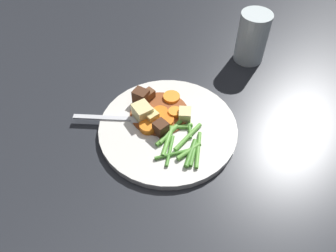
{
  "coord_description": "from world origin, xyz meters",
  "views": [
    {
      "loc": [
        -0.26,
        0.32,
        0.49
      ],
      "look_at": [
        0.0,
        0.0,
        0.01
      ],
      "focal_mm": 35.23,
      "sensor_mm": 36.0,
      "label": 1
    }
  ],
  "objects": [
    {
      "name": "stew_sauce",
      "position": [
        0.03,
        -0.01,
        0.01
      ],
      "size": [
        0.12,
        0.12,
        0.0
      ],
      "primitive_type": "cylinder",
      "color": "brown",
      "rests_on": "dinner_plate"
    },
    {
      "name": "green_bean_1",
      "position": [
        -0.05,
        -0.0,
        0.02
      ],
      "size": [
        0.01,
        0.08,
        0.01
      ],
      "primitive_type": "cylinder",
      "rotation": [
        0.0,
        1.57,
        4.71
      ],
      "color": "#66AD42",
      "rests_on": "dinner_plate"
    },
    {
      "name": "meat_chunk_1",
      "position": [
        0.08,
        -0.03,
        0.02
      ],
      "size": [
        0.02,
        0.03,
        0.02
      ],
      "primitive_type": "cube",
      "rotation": [
        0.0,
        0.0,
        4.62
      ],
      "color": "brown",
      "rests_on": "dinner_plate"
    },
    {
      "name": "green_bean_7",
      "position": [
        -0.07,
        0.03,
        0.02
      ],
      "size": [
        0.03,
        0.06,
        0.01
      ],
      "primitive_type": "cylinder",
      "rotation": [
        0.0,
        1.57,
        5.08
      ],
      "color": "#4C8E33",
      "rests_on": "dinner_plate"
    },
    {
      "name": "green_bean_11",
      "position": [
        -0.01,
        0.0,
        0.02
      ],
      "size": [
        0.05,
        0.04,
        0.01
      ],
      "primitive_type": "cylinder",
      "rotation": [
        0.0,
        1.57,
        3.84
      ],
      "color": "#599E38",
      "rests_on": "dinner_plate"
    },
    {
      "name": "carrot_slice_2",
      "position": [
        0.01,
        -0.03,
        0.02
      ],
      "size": [
        0.04,
        0.04,
        0.01
      ],
      "primitive_type": "cylinder",
      "rotation": [
        0.0,
        0.0,
        5.69
      ],
      "color": "orange",
      "rests_on": "dinner_plate"
    },
    {
      "name": "potato_chunk_1",
      "position": [
        0.05,
        0.01,
        0.03
      ],
      "size": [
        0.04,
        0.04,
        0.03
      ],
      "primitive_type": "cube",
      "rotation": [
        0.0,
        0.0,
        1.25
      ],
      "color": "#EAD68C",
      "rests_on": "dinner_plate"
    },
    {
      "name": "potato_chunk_2",
      "position": [
        -0.01,
        -0.04,
        0.02
      ],
      "size": [
        0.03,
        0.03,
        0.02
      ],
      "primitive_type": "cube",
      "rotation": [
        0.0,
        0.0,
        5.32
      ],
      "color": "#EAD68C",
      "rests_on": "dinner_plate"
    },
    {
      "name": "green_bean_3",
      "position": [
        -0.04,
        0.05,
        0.02
      ],
      "size": [
        0.04,
        0.06,
        0.01
      ],
      "primitive_type": "cylinder",
      "rotation": [
        0.0,
        1.57,
        5.22
      ],
      "color": "#4C8E33",
      "rests_on": "dinner_plate"
    },
    {
      "name": "water_glass",
      "position": [
        -0.01,
        -0.3,
        0.06
      ],
      "size": [
        0.07,
        0.07,
        0.12
      ],
      "primitive_type": "cylinder",
      "color": "silver",
      "rests_on": "ground_plane"
    },
    {
      "name": "green_bean_10",
      "position": [
        -0.03,
        -0.03,
        0.02
      ],
      "size": [
        0.05,
        0.05,
        0.01
      ],
      "primitive_type": "cylinder",
      "rotation": [
        0.0,
        1.57,
        5.42
      ],
      "color": "#4C8E33",
      "rests_on": "dinner_plate"
    },
    {
      "name": "meat_chunk_2",
      "position": [
        0.0,
        0.02,
        0.03
      ],
      "size": [
        0.03,
        0.03,
        0.03
      ],
      "primitive_type": "cube",
      "rotation": [
        0.0,
        0.0,
        2.99
      ],
      "color": "#4C2B19",
      "rests_on": "dinner_plate"
    },
    {
      "name": "meat_chunk_0",
      "position": [
        0.08,
        -0.02,
        0.03
      ],
      "size": [
        0.03,
        0.03,
        0.03
      ],
      "primitive_type": "cube",
      "rotation": [
        0.0,
        0.0,
        3.29
      ],
      "color": "#4C2B19",
      "rests_on": "dinner_plate"
    },
    {
      "name": "carrot_slice_1",
      "position": [
        0.02,
        0.03,
        0.02
      ],
      "size": [
        0.04,
        0.04,
        0.01
      ],
      "primitive_type": "cylinder",
      "rotation": [
        0.0,
        0.0,
        4.73
      ],
      "color": "orange",
      "rests_on": "dinner_plate"
    },
    {
      "name": "potato_chunk_0",
      "position": [
        0.03,
        0.01,
        0.02
      ],
      "size": [
        0.03,
        0.03,
        0.02
      ],
      "primitive_type": "cube",
      "rotation": [
        0.0,
        0.0,
        1.38
      ],
      "color": "#E5CC7A",
      "rests_on": "dinner_plate"
    },
    {
      "name": "green_bean_2",
      "position": [
        -0.05,
        0.04,
        0.02
      ],
      "size": [
        0.05,
        0.07,
        0.01
      ],
      "primitive_type": "cylinder",
      "rotation": [
        0.0,
        1.57,
        4.11
      ],
      "color": "#4C8E33",
      "rests_on": "dinner_plate"
    },
    {
      "name": "ground_plane",
      "position": [
        0.0,
        0.0,
        0.0
      ],
      "size": [
        3.0,
        3.0,
        0.0
      ],
      "primitive_type": "plane",
      "color": "#26282D"
    },
    {
      "name": "green_bean_0",
      "position": [
        -0.02,
        -0.01,
        0.02
      ],
      "size": [
        0.04,
        0.05,
        0.01
      ],
      "primitive_type": "cylinder",
      "rotation": [
        0.0,
        1.57,
        4.02
      ],
      "color": "#599E38",
      "rests_on": "dinner_plate"
    },
    {
      "name": "green_bean_9",
      "position": [
        -0.07,
        0.03,
        0.02
      ],
      "size": [
        0.02,
        0.05,
        0.01
      ],
      "primitive_type": "cylinder",
      "rotation": [
        0.0,
        1.57,
        4.49
      ],
      "color": "#66AD42",
      "rests_on": "dinner_plate"
    },
    {
      "name": "green_bean_8",
      "position": [
        -0.08,
        0.03,
        0.02
      ],
      "size": [
        0.03,
        0.05,
        0.01
      ],
      "primitive_type": "cylinder",
      "rotation": [
        0.0,
        1.57,
        5.16
      ],
      "color": "#4C8E33",
      "rests_on": "dinner_plate"
    },
    {
      "name": "carrot_slice_0",
      "position": [
        0.04,
        -0.06,
        0.02
      ],
      "size": [
        0.04,
        0.04,
        0.01
      ],
      "primitive_type": "cylinder",
      "rotation": [
        0.0,
        0.0,
        2.77
      ],
      "color": "orange",
      "rests_on": "dinner_plate"
    },
    {
      "name": "carrot_slice_4",
      "position": [
        0.03,
        -0.02,
        0.02
      ],
      "size": [
        0.04,
        0.04,
        0.01
      ],
      "primitive_type": "cylinder",
      "rotation": [
        0.0,
        0.0,
        6.08
      ],
      "color": "orange",
      "rests_on": "dinner_plate"
    },
    {
      "name": "green_bean_6",
      "position": [
        -0.02,
        0.03,
        0.02
      ],
      "size": [
        0.04,
        0.06,
        0.01
      ],
      "primitive_type": "cylinder",
      "rotation": [
        0.0,
        1.57,
        5.14
      ],
      "color": "#66AD42",
      "rests_on": "dinner_plate"
    },
    {
      "name": "green_bean_12",
      "position": [
        -0.01,
        0.01,
        0.02
      ],
      "size": [
        0.01,
        0.07,
        0.01
      ],
      "primitive_type": "cylinder",
      "rotation": [
        0.0,
        1.57,
        4.76
      ],
      "color": "#66AD42",
      "rests_on": "dinner_plate"
    },
    {
      "name": "green_bean_5",
      "position": [
        -0.02,
        0.02,
        0.02
      ],
      "size": [
        0.01,
        0.06,
        0.01
      ],
      "primitive_type": "cylinder",
      "rotation": [
        0.0,
        1.57,
        4.68
      ],
      "color": "#599E38",
      "rests_on": "dinner_plate"
    },
    {
      "name": "carrot_slice_3",
      "position": [
        0.01,
        -0.01,
        0.02
      ],
      "size": [
        0.04,
        0.04,
        0.01
      ],
      "primitive_type": "cylinder",
      "rotation": [
        0.0,
        0.0,
        4.87
      ],
      "color": "orange",
      "rests_on": "dinner_plate"
    },
    {
      "name": "dinner_plate",
      "position": [
        0.0,
        0.0,
        0.01
      ],
      "size": [
        0.27,
        0.27,
        0.01
      ],
      "primitive_type": "cylinder",
      "color": "white",
      "rests_on": "ground_plane"
    },
    {
      "name": "fork",
      "position": [
        0.08,
        0.04,
        0.01
      ],
      "size": [
        0.15,
        0.11,
        0.0
      ],
      "color": "silver",
      "rests_on": "dinner_plate"
    },
    {
      "name": "green_bean_4",
      "position": [
        -0.08,
        0.01,
        0.02
      ],
      "size": [
        0.05,
        0.07,
        0.01
      ],
      "primitive_type": "cylinder",
      "rotation": [
        0.0,
        1.57,
        5.25
      ],
      "color": "#599E38",
      "rests_on": "dinner_plate"
    }
  ]
}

